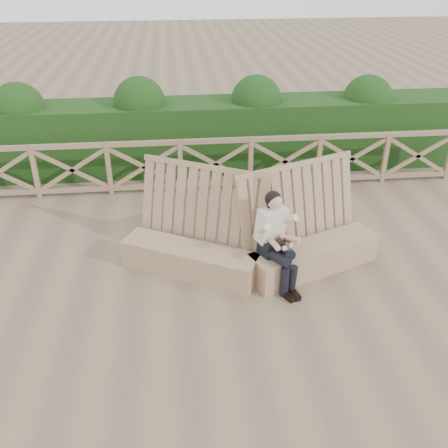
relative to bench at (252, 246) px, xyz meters
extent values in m
plane|color=brown|center=(-0.30, -0.55, -0.40)|extent=(60.00, 60.00, 0.00)
cube|color=#7F6148|center=(-0.96, -0.02, -0.17)|extent=(2.10, 1.45, 0.45)
cube|color=#7F6148|center=(-0.83, 0.22, 0.40)|extent=(2.07, 1.40, 1.57)
cube|color=#7F6148|center=(0.95, -0.13, -0.17)|extent=(2.15, 1.26, 0.45)
cube|color=#7F6148|center=(0.85, 0.12, 0.40)|extent=(2.13, 1.21, 1.57)
cube|color=black|center=(0.25, -0.30, 0.17)|extent=(0.45, 0.41, 0.23)
cube|color=beige|center=(0.22, -0.25, 0.52)|extent=(0.50, 0.45, 0.54)
sphere|color=tan|center=(0.25, -0.30, 0.91)|extent=(0.29, 0.29, 0.22)
sphere|color=black|center=(0.23, -0.27, 0.94)|extent=(0.32, 0.32, 0.24)
cylinder|color=black|center=(0.27, -0.54, 0.15)|extent=(0.36, 0.49, 0.16)
cylinder|color=black|center=(0.40, -0.44, 0.22)|extent=(0.36, 0.50, 0.17)
cylinder|color=black|center=(0.36, -0.74, -0.17)|extent=(0.17, 0.17, 0.45)
cylinder|color=black|center=(0.48, -0.70, -0.17)|extent=(0.17, 0.17, 0.45)
cube|color=black|center=(0.40, -0.82, -0.36)|extent=(0.20, 0.26, 0.08)
cube|color=black|center=(0.50, -0.80, -0.36)|extent=(0.20, 0.26, 0.08)
cube|color=black|center=(0.35, -0.46, 0.27)|extent=(0.25, 0.21, 0.14)
cube|color=black|center=(0.41, -0.61, 0.33)|extent=(0.11, 0.11, 0.12)
cube|color=#81634B|center=(-0.30, 2.95, 0.65)|extent=(10.10, 0.07, 0.10)
cube|color=#81634B|center=(-0.30, 2.95, -0.28)|extent=(10.10, 0.07, 0.10)
cube|color=black|center=(-0.30, 4.15, 0.35)|extent=(12.00, 1.20, 1.50)
camera|label=1|loc=(-1.12, -6.44, 4.07)|focal=40.00mm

